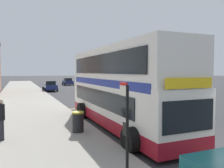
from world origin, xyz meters
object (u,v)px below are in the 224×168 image
object	(u,v)px
parked_car_navy_across	(68,82)
pedestrian_waiting_near_sign	(1,118)
litter_bin	(78,122)
bus_stop_sign	(126,120)
parked_car_navy_behind	(50,86)
double_decker_bus	(119,90)
parked_car_grey_kerbside	(114,88)

from	to	relation	value
parked_car_navy_across	pedestrian_waiting_near_sign	bearing A→B (deg)	-105.79
litter_bin	parked_car_navy_across	bearing A→B (deg)	78.98
bus_stop_sign	pedestrian_waiting_near_sign	distance (m)	6.06
bus_stop_sign	parked_car_navy_behind	distance (m)	30.89
litter_bin	double_decker_bus	bearing A→B (deg)	17.28
parked_car_navy_across	parked_car_navy_behind	size ratio (longest dim) A/B	1.00
double_decker_bus	bus_stop_sign	size ratio (longest dim) A/B	4.22
pedestrian_waiting_near_sign	parked_car_navy_across	bearing A→B (deg)	74.44
parked_car_navy_across	parked_car_grey_kerbside	world-z (taller)	same
parked_car_grey_kerbside	pedestrian_waiting_near_sign	xyz separation A→B (m)	(-13.34, -18.68, 0.33)
bus_stop_sign	litter_bin	bearing A→B (deg)	92.07
bus_stop_sign	parked_car_grey_kerbside	xyz separation A→B (m)	(9.78, 23.54, -0.91)
parked_car_grey_kerbside	double_decker_bus	bearing A→B (deg)	-111.40
parked_car_grey_kerbside	parked_car_navy_behind	size ratio (longest dim) A/B	1.00
bus_stop_sign	litter_bin	world-z (taller)	bus_stop_sign
pedestrian_waiting_near_sign	bus_stop_sign	bearing A→B (deg)	-53.76
double_decker_bus	parked_car_navy_across	xyz separation A→B (m)	(5.25, 39.52, -1.26)
parked_car_grey_kerbside	litter_bin	distance (m)	21.14
parked_car_navy_across	pedestrian_waiting_near_sign	world-z (taller)	pedestrian_waiting_near_sign
parked_car_navy_behind	litter_bin	size ratio (longest dim) A/B	4.20
double_decker_bus	litter_bin	xyz separation A→B (m)	(-2.60, -0.81, -1.42)
parked_car_navy_across	litter_bin	bearing A→B (deg)	-101.24
parked_car_grey_kerbside	pedestrian_waiting_near_sign	size ratio (longest dim) A/B	2.33
double_decker_bus	pedestrian_waiting_near_sign	xyz separation A→B (m)	(-5.99, -0.84, -0.94)
bus_stop_sign	double_decker_bus	bearing A→B (deg)	67.01
pedestrian_waiting_near_sign	parked_car_navy_behind	bearing A→B (deg)	78.18
parked_car_navy_across	litter_bin	distance (m)	41.09
bus_stop_sign	parked_car_grey_kerbside	distance (m)	25.51
double_decker_bus	parked_car_navy_across	world-z (taller)	double_decker_bus
bus_stop_sign	parked_car_navy_across	world-z (taller)	bus_stop_sign
double_decker_bus	parked_car_navy_behind	xyz separation A→B (m)	(-0.56, 25.11, -1.26)
parked_car_navy_behind	litter_bin	xyz separation A→B (m)	(-2.04, -25.92, -0.16)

